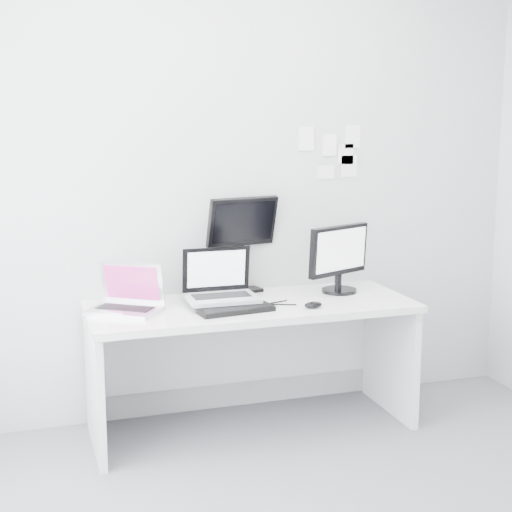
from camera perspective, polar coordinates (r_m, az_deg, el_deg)
back_wall at (r=4.42m, az=-1.72°, el=5.29°), size 3.60×0.00×3.60m
desk at (r=4.29m, az=-0.34°, el=-8.34°), size 1.80×0.70×0.73m
macbook at (r=4.02m, az=-9.99°, el=-2.38°), size 0.45×0.43×0.27m
speaker at (r=4.38m, az=-4.51°, el=-1.91°), size 0.11×0.11×0.16m
dell_laptop at (r=4.11m, az=-2.59°, el=-1.62°), size 0.38×0.30×0.32m
rear_monitor at (r=4.42m, az=-1.15°, el=0.98°), size 0.45×0.23×0.58m
samsung_monitor at (r=4.44m, az=6.34°, el=-0.15°), size 0.49×0.37×0.41m
keyboard at (r=4.00m, az=-1.52°, el=-4.08°), size 0.42×0.19×0.03m
mouse at (r=4.10m, az=4.34°, el=-3.69°), size 0.12×0.09×0.03m
wall_note_0 at (r=4.54m, az=3.82°, el=8.82°), size 0.10×0.00×0.14m
wall_note_1 at (r=4.60m, az=5.57°, el=8.32°), size 0.09×0.00×0.13m
wall_note_2 at (r=4.66m, az=7.29°, el=8.93°), size 0.10×0.00×0.14m
wall_note_3 at (r=4.60m, az=5.30°, el=6.33°), size 0.11×0.00×0.08m
wall_note_4 at (r=4.66m, az=7.03°, el=6.74°), size 0.10×0.00×0.13m
wall_note_5 at (r=4.64m, az=6.78°, el=7.64°), size 0.10×0.00×0.12m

